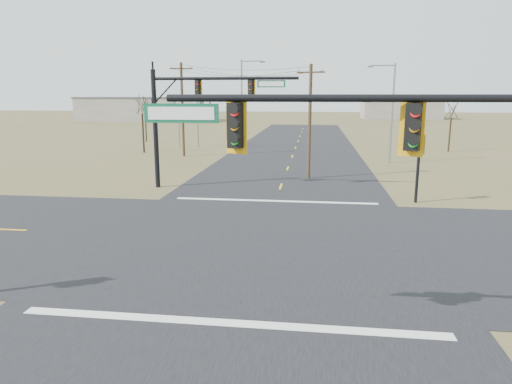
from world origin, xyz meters
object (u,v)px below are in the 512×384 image
(streetlight_a, at_px, (390,108))
(streetlight_c, at_px, (244,99))
(pedestal_signal_ne, at_px, (420,150))
(mast_arm_near, at_px, (419,154))
(bare_tree_a, at_px, (142,104))
(bare_tree_c, at_px, (452,109))
(mast_arm_far, at_px, (196,104))
(utility_pole_far, at_px, (182,108))
(highway_sign, at_px, (188,113))
(bare_tree_b, at_px, (145,104))
(utility_pole_near, at_px, (310,120))

(streetlight_a, height_order, streetlight_c, streetlight_c)
(pedestal_signal_ne, height_order, streetlight_a, streetlight_a)
(mast_arm_near, bearing_deg, streetlight_a, 104.84)
(bare_tree_a, height_order, bare_tree_c, bare_tree_a)
(mast_arm_far, distance_m, utility_pole_far, 17.04)
(highway_sign, xyz_separation_m, streetlight_c, (6.55, 1.33, 1.65))
(mast_arm_near, relative_size, bare_tree_c, 1.73)
(streetlight_a, relative_size, streetlight_c, 0.87)
(mast_arm_near, height_order, highway_sign, mast_arm_near)
(pedestal_signal_ne, height_order, bare_tree_c, bare_tree_c)
(mast_arm_near, bearing_deg, mast_arm_far, 140.49)
(utility_pole_far, distance_m, bare_tree_c, 29.38)
(bare_tree_b, bearing_deg, mast_arm_near, -63.04)
(utility_pole_near, relative_size, streetlight_a, 0.93)
(utility_pole_far, height_order, bare_tree_a, utility_pole_far)
(mast_arm_near, xyz_separation_m, bare_tree_a, (-20.97, 37.59, 0.32))
(utility_pole_far, relative_size, bare_tree_c, 1.57)
(streetlight_a, bearing_deg, pedestal_signal_ne, -89.28)
(mast_arm_far, distance_m, pedestal_signal_ne, 14.32)
(mast_arm_far, bearing_deg, bare_tree_a, 141.03)
(mast_arm_near, xyz_separation_m, streetlight_a, (4.48, 33.01, 0.15))
(pedestal_signal_ne, height_order, utility_pole_far, utility_pole_far)
(mast_arm_far, bearing_deg, bare_tree_c, 66.68)
(mast_arm_near, height_order, streetlight_c, streetlight_c)
(utility_pole_near, xyz_separation_m, bare_tree_c, (15.35, 19.01, 0.27))
(pedestal_signal_ne, xyz_separation_m, utility_pole_near, (-6.40, 7.30, 1.31))
(mast_arm_near, height_order, utility_pole_far, utility_pole_far)
(bare_tree_b, bearing_deg, streetlight_a, -28.86)
(mast_arm_near, height_order, bare_tree_b, mast_arm_near)
(utility_pole_far, distance_m, streetlight_c, 10.62)
(utility_pole_near, relative_size, bare_tree_b, 1.35)
(bare_tree_c, bearing_deg, utility_pole_far, -165.07)
(utility_pole_far, bearing_deg, bare_tree_c, 14.93)
(bare_tree_b, height_order, bare_tree_c, bare_tree_b)
(highway_sign, relative_size, bare_tree_a, 0.88)
(mast_arm_near, bearing_deg, bare_tree_a, 141.72)
(mast_arm_near, height_order, streetlight_a, streetlight_a)
(streetlight_a, xyz_separation_m, bare_tree_a, (-25.45, 4.57, 0.17))
(mast_arm_far, relative_size, utility_pole_near, 1.15)
(streetlight_c, height_order, bare_tree_a, streetlight_c)
(utility_pole_near, xyz_separation_m, highway_sign, (-14.74, 19.52, -0.26))
(mast_arm_near, xyz_separation_m, streetlight_c, (-10.91, 44.64, 0.89))
(pedestal_signal_ne, relative_size, highway_sign, 0.72)
(bare_tree_b, bearing_deg, mast_arm_far, -63.67)
(mast_arm_far, height_order, bare_tree_a, mast_arm_far)
(pedestal_signal_ne, distance_m, utility_pole_near, 9.80)
(utility_pole_near, height_order, bare_tree_c, utility_pole_near)
(utility_pole_near, distance_m, bare_tree_a, 22.89)
(highway_sign, xyz_separation_m, bare_tree_a, (-3.51, -5.73, 1.08))
(highway_sign, bearing_deg, utility_pole_near, -68.77)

